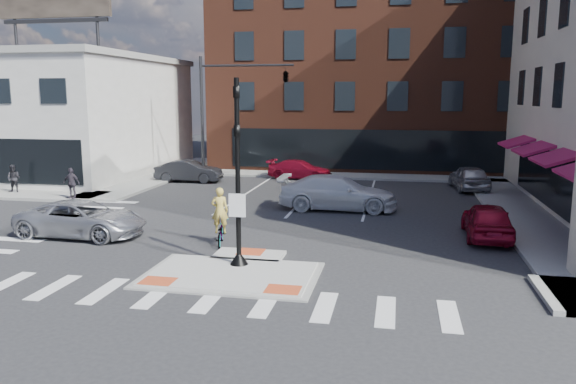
% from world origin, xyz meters
% --- Properties ---
extents(ground, '(120.00, 120.00, 0.00)m').
position_xyz_m(ground, '(0.00, 0.00, 0.00)').
color(ground, '#28282B').
rests_on(ground, ground).
extents(refuge_island, '(5.40, 4.65, 0.13)m').
position_xyz_m(refuge_island, '(0.00, -0.26, 0.05)').
color(refuge_island, gray).
rests_on(refuge_island, ground).
extents(sidewalk_nw, '(23.50, 20.50, 0.15)m').
position_xyz_m(sidewalk_nw, '(-16.76, 15.29, 0.08)').
color(sidewalk_nw, gray).
rests_on(sidewalk_nw, ground).
extents(sidewalk_e, '(3.00, 24.00, 0.15)m').
position_xyz_m(sidewalk_e, '(10.80, 10.00, 0.07)').
color(sidewalk_e, gray).
rests_on(sidewalk_e, ground).
extents(sidewalk_n, '(26.00, 3.00, 0.15)m').
position_xyz_m(sidewalk_n, '(3.00, 22.00, 0.07)').
color(sidewalk_n, gray).
rests_on(sidewalk_n, ground).
extents(building_nw, '(20.40, 16.40, 14.40)m').
position_xyz_m(building_nw, '(-21.98, 19.98, 4.23)').
color(building_nw, beige).
rests_on(building_nw, ground).
extents(building_n, '(24.40, 18.40, 15.50)m').
position_xyz_m(building_n, '(3.00, 31.99, 7.80)').
color(building_n, '#57291B').
rests_on(building_n, ground).
extents(building_far_left, '(10.00, 12.00, 10.00)m').
position_xyz_m(building_far_left, '(-4.00, 52.00, 5.00)').
color(building_far_left, slate).
rests_on(building_far_left, ground).
extents(building_far_right, '(12.00, 12.00, 12.00)m').
position_xyz_m(building_far_right, '(9.00, 54.00, 6.00)').
color(building_far_right, brown).
rests_on(building_far_right, ground).
extents(signal_pole, '(0.60, 0.60, 5.98)m').
position_xyz_m(signal_pole, '(0.00, 0.40, 2.36)').
color(signal_pole, black).
rests_on(signal_pole, refuge_island).
extents(mast_arm_signal, '(6.10, 2.24, 8.00)m').
position_xyz_m(mast_arm_signal, '(-3.47, 18.00, 6.21)').
color(mast_arm_signal, black).
rests_on(mast_arm_signal, ground).
extents(silver_suv, '(5.19, 2.52, 1.42)m').
position_xyz_m(silver_suv, '(-7.30, 3.21, 0.71)').
color(silver_suv, '#B8BAC0').
rests_on(silver_suv, ground).
extents(red_sedan, '(1.78, 4.25, 1.44)m').
position_xyz_m(red_sedan, '(8.50, 6.00, 0.72)').
color(red_sedan, maroon).
rests_on(red_sedan, ground).
extents(white_pickup, '(5.81, 2.44, 1.68)m').
position_xyz_m(white_pickup, '(2.13, 10.51, 0.84)').
color(white_pickup, white).
rests_on(white_pickup, ground).
extents(bg_car_dark, '(4.33, 1.65, 1.41)m').
position_xyz_m(bg_car_dark, '(-8.35, 17.60, 0.71)').
color(bg_car_dark, '#232327').
rests_on(bg_car_dark, ground).
extents(bg_car_silver, '(2.25, 4.55, 1.49)m').
position_xyz_m(bg_car_silver, '(9.17, 17.82, 0.75)').
color(bg_car_silver, '#B3B5BB').
rests_on(bg_car_silver, ground).
extents(bg_car_red, '(4.55, 2.31, 1.27)m').
position_xyz_m(bg_car_red, '(-1.49, 20.29, 0.63)').
color(bg_car_red, maroon).
rests_on(bg_car_red, ground).
extents(cyclist, '(0.99, 1.82, 2.19)m').
position_xyz_m(cyclist, '(-1.50, 3.06, 0.74)').
color(cyclist, '#3F3F44').
rests_on(cyclist, ground).
extents(pedestrian_a, '(0.81, 0.65, 1.57)m').
position_xyz_m(pedestrian_a, '(-16.24, 11.04, 0.94)').
color(pedestrian_a, black).
rests_on(pedestrian_a, sidewalk_nw).
extents(pedestrian_b, '(0.98, 0.44, 1.63)m').
position_xyz_m(pedestrian_b, '(-12.00, 10.00, 0.97)').
color(pedestrian_b, '#37313C').
rests_on(pedestrian_b, sidewalk_nw).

